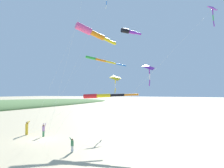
% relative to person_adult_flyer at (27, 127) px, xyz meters
% --- Properties ---
extents(ground_plane, '(600.00, 600.00, 0.00)m').
position_rel_person_adult_flyer_xyz_m(ground_plane, '(-4.02, 1.21, -1.07)').
color(ground_plane, '#C6B58C').
extents(person_adult_flyer, '(0.66, 0.54, 1.97)m').
position_rel_person_adult_flyer_xyz_m(person_adult_flyer, '(0.00, 0.00, 0.00)').
color(person_adult_flyer, gold).
rests_on(person_adult_flyer, ground_plane).
extents(person_child_green_jacket, '(0.52, 0.51, 1.46)m').
position_rel_person_adult_flyer_xyz_m(person_child_green_jacket, '(-10.90, 3.99, -0.28)').
color(person_child_green_jacket, silver).
rests_on(person_child_green_jacket, ground_plane).
extents(person_child_grey_jacket, '(0.50, 0.60, 1.79)m').
position_rel_person_adult_flyer_xyz_m(person_child_grey_jacket, '(-3.04, -0.12, -0.10)').
color(person_child_grey_jacket, '#3D7F51').
rests_on(person_child_grey_jacket, ground_plane).
extents(kite_delta_rainbow_low_near, '(8.15, 10.56, 9.04)m').
position_rel_person_adult_flyer_xyz_m(kite_delta_rainbow_low_near, '(-8.88, -10.84, 7.38)').
color(kite_delta_rainbow_low_near, yellow).
rests_on(kite_delta_rainbow_low_near, ground_plane).
extents(kite_windsock_black_fish_shape, '(9.72, 5.70, 14.21)m').
position_rel_person_adult_flyer_xyz_m(kite_windsock_black_fish_shape, '(-10.57, 0.02, 12.22)').
color(kite_windsock_black_fish_shape, '#EF4C93').
rests_on(kite_windsock_black_fish_shape, ground_plane).
extents(kite_windsock_blue_topmost, '(7.68, 13.30, 12.38)m').
position_rel_person_adult_flyer_xyz_m(kite_windsock_blue_topmost, '(-6.69, -9.16, 10.48)').
color(kite_windsock_blue_topmost, green).
rests_on(kite_windsock_blue_topmost, ground_plane).
extents(kite_windsock_magenta_far_left, '(7.57, 13.43, 16.48)m').
position_rel_person_adult_flyer_xyz_m(kite_windsock_magenta_far_left, '(-11.59, -10.05, 14.98)').
color(kite_windsock_magenta_far_left, black).
rests_on(kite_windsock_magenta_far_left, ground_plane).
extents(kite_delta_small_distant, '(12.94, 1.21, 12.78)m').
position_rel_person_adult_flyer_xyz_m(kite_delta_small_distant, '(-23.67, 3.32, 11.33)').
color(kite_delta_small_distant, purple).
rests_on(kite_delta_small_distant, ground_plane).
extents(kite_delta_green_low_center, '(3.94, 8.41, 9.49)m').
position_rel_person_adult_flyer_xyz_m(kite_delta_green_low_center, '(-16.86, -3.35, 7.92)').
color(kite_delta_green_low_center, purple).
rests_on(kite_delta_green_low_center, ground_plane).
extents(kite_windsock_long_streamer_right, '(16.27, 2.25, 5.86)m').
position_rel_person_adult_flyer_xyz_m(kite_windsock_long_streamer_right, '(-11.24, -1.76, 4.49)').
color(kite_windsock_long_streamer_right, red).
rests_on(kite_windsock_long_streamer_right, ground_plane).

